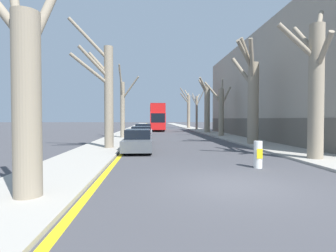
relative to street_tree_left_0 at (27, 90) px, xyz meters
name	(u,v)px	position (x,y,z in m)	size (l,w,h in m)	color
ground_plane	(235,186)	(5.73, 1.07, -2.82)	(300.00, 300.00, 0.00)	#424247
sidewalk_left	(135,128)	(-0.32, 51.07, -2.76)	(3.10, 120.00, 0.12)	#A39E93
sidewalk_right	(190,128)	(11.77, 51.07, -2.76)	(3.10, 120.00, 0.12)	#A39E93
building_facade_right	(293,89)	(18.31, 20.30, 2.48)	(10.08, 30.86, 10.62)	#9E9384
kerb_line_stripe	(143,128)	(1.41, 51.07, -2.81)	(0.24, 120.00, 0.01)	yellow
street_tree_left_0	(27,90)	(0.00, 0.00, 0.00)	(2.34, 1.84, 6.82)	gray
street_tree_left_1	(106,92)	(0.12, 11.08, 1.10)	(2.81, 1.78, 8.61)	gray
street_tree_left_2	(123,106)	(0.19, 20.85, 0.63)	(2.51, 3.86, 7.83)	gray
street_tree_right_0	(315,84)	(11.21, 5.56, 0.97)	(3.28, 3.08, 7.93)	gray
street_tree_right_1	(252,96)	(11.06, 13.24, 1.03)	(2.32, 3.00, 8.18)	gray
street_tree_right_2	(221,109)	(11.25, 23.10, 0.42)	(3.08, 2.39, 6.84)	gray
street_tree_right_3	(207,107)	(11.26, 30.81, 1.00)	(1.88, 2.28, 7.98)	gray
street_tree_right_4	(197,111)	(11.45, 40.10, 0.74)	(2.58, 2.78, 7.64)	gray
street_tree_right_5	(188,109)	(11.16, 49.03, 1.29)	(2.42, 3.05, 8.68)	gray
double_decker_bus	(157,116)	(4.24, 39.33, -0.25)	(2.43, 11.56, 4.53)	red
parked_car_0	(138,141)	(2.32, 9.73, -2.15)	(1.77, 4.41, 1.40)	#4C5156
parked_car_1	(141,135)	(2.32, 15.59, -2.15)	(1.80, 4.45, 1.42)	#4C5156
parked_car_2	(143,131)	(2.32, 21.70, -2.11)	(1.87, 4.55, 1.51)	#9EA3AD
parked_car_3	(145,130)	(2.32, 27.60, -2.17)	(1.72, 4.45, 1.38)	#4C5156
traffic_bollard	(258,154)	(7.64, 3.85, -2.25)	(0.35, 0.36, 1.14)	white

